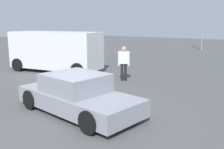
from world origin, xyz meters
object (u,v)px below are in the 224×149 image
(dog, at_px, (46,88))
(van_white, at_px, (56,50))
(sedan_foreground, at_px, (77,95))
(light_post_near, at_px, (204,12))
(pedestrian, at_px, (124,60))

(dog, relative_size, van_white, 0.10)
(sedan_foreground, distance_m, van_white, 7.41)
(dog, height_order, light_post_near, light_post_near)
(light_post_near, bearing_deg, van_white, -105.23)
(van_white, bearing_deg, dog, -58.31)
(dog, relative_size, light_post_near, 0.10)
(dog, distance_m, light_post_near, 20.28)
(van_white, relative_size, pedestrian, 3.27)
(dog, xyz_separation_m, van_white, (-3.16, 3.78, 1.00))
(van_white, bearing_deg, light_post_near, 66.56)
(dog, bearing_deg, light_post_near, -153.09)
(van_white, bearing_deg, pedestrian, -8.73)
(dog, xyz_separation_m, pedestrian, (1.43, 3.74, 0.77))
(sedan_foreground, height_order, light_post_near, light_post_near)
(dog, distance_m, van_white, 5.03)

